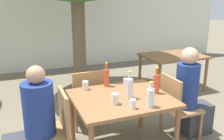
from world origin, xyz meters
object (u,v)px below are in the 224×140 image
water_bottle_1 (151,97)px  person_seated_0 (32,127)px  drinking_glass_3 (115,99)px  soda_bottle_0 (156,83)px  patio_chair_0 (54,126)px  drinking_glass_2 (133,104)px  drinking_glass_1 (126,82)px  drinking_glass_0 (85,85)px  soda_bottle_3 (106,77)px  patio_chair_2 (86,96)px  person_seated_1 (191,97)px  water_bottle_2 (130,88)px  patio_chair_1 (176,104)px  dining_table_back (173,59)px  dining_table_front (121,103)px

water_bottle_1 → person_seated_0: bearing=163.0°
water_bottle_1 → drinking_glass_3: 0.39m
soda_bottle_0 → patio_chair_0: bearing=177.8°
drinking_glass_3 → drinking_glass_2: bearing=-53.1°
person_seated_0 → drinking_glass_1: size_ratio=11.44×
water_bottle_1 → drinking_glass_0: bearing=123.7°
soda_bottle_3 → drinking_glass_1: soda_bottle_3 is taller
person_seated_0 → drinking_glass_3: size_ratio=9.80×
patio_chair_2 → person_seated_1: bearing=150.3°
water_bottle_1 → drinking_glass_0: 0.92m
person_seated_0 → water_bottle_2: (1.11, -0.07, 0.31)m
person_seated_0 → water_bottle_2: bearing=86.2°
person_seated_0 → drinking_glass_0: (0.70, 0.39, 0.24)m
soda_bottle_0 → person_seated_0: bearing=178.2°
patio_chair_1 → person_seated_1: size_ratio=0.71×
person_seated_1 → soda_bottle_0: (-0.59, -0.05, 0.29)m
patio_chair_2 → drinking_glass_2: patio_chair_2 is taller
person_seated_0 → person_seated_1: (2.07, 0.00, 0.03)m
dining_table_back → person_seated_1: size_ratio=0.98×
person_seated_0 → soda_bottle_0: 1.51m
patio_chair_1 → drinking_glass_3: (-0.95, -0.17, 0.29)m
patio_chair_1 → soda_bottle_0: (-0.36, -0.05, 0.35)m
person_seated_0 → drinking_glass_0: bearing=119.0°
dining_table_front → drinking_glass_3: (-0.15, -0.17, 0.15)m
person_seated_0 → water_bottle_1: bearing=73.0°
drinking_glass_1 → drinking_glass_2: bearing=-108.5°
patio_chair_1 → drinking_glass_0: bearing=71.0°
patio_chair_0 → drinking_glass_2: size_ratio=8.48×
dining_table_front → drinking_glass_0: bearing=130.4°
water_bottle_2 → soda_bottle_0: bearing=4.0°
dining_table_back → person_seated_0: 3.35m
patio_chair_2 → water_bottle_1: size_ratio=3.09×
patio_chair_0 → patio_chair_2: same height
patio_chair_2 → drinking_glass_1: bearing=137.3°
dining_table_back → patio_chair_1: 1.97m
drinking_glass_1 → dining_table_front: bearing=-122.9°
patio_chair_1 → water_bottle_2: 0.81m
patio_chair_0 → person_seated_1: person_seated_1 is taller
drinking_glass_0 → drinking_glass_2: bearing=-66.7°
patio_chair_1 → soda_bottle_3: size_ratio=2.73×
dining_table_front → drinking_glass_1: 0.40m
patio_chair_1 → person_seated_0: 1.84m
soda_bottle_3 → dining_table_back: bearing=32.7°
dining_table_front → soda_bottle_0: soda_bottle_0 is taller
drinking_glass_0 → drinking_glass_3: drinking_glass_3 is taller
patio_chair_0 → soda_bottle_3: bearing=118.2°
drinking_glass_1 → person_seated_1: bearing=-21.1°
patio_chair_1 → drinking_glass_2: 0.93m
patio_chair_1 → water_bottle_1: water_bottle_1 is taller
patio_chair_2 → drinking_glass_0: 0.45m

